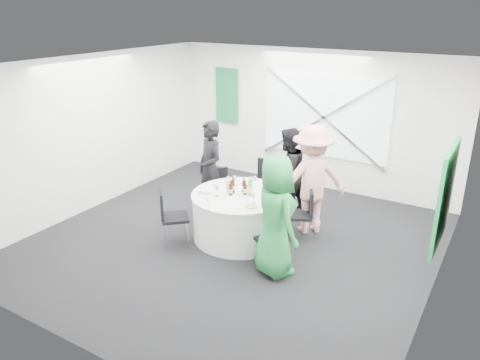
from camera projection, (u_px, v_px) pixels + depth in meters
The scene contains 47 objects.
floor at pixel (234, 241), 7.56m from camera, with size 6.00×6.00×0.00m, color black.
ceiling at pixel (233, 65), 6.57m from camera, with size 6.00×6.00×0.00m, color silver.
wall_back at pixel (311, 120), 9.47m from camera, with size 6.00×6.00×0.00m, color white.
wall_front at pixel (75, 240), 4.66m from camera, with size 6.00×6.00×0.00m, color white.
wall_left at pixel (94, 133), 8.52m from camera, with size 6.00×6.00×0.00m, color white.
wall_right at pixel (445, 200), 5.62m from camera, with size 6.00×6.00×0.00m, color white.
window_panel at pixel (325, 117), 9.26m from camera, with size 2.60×0.03×1.60m, color silver.
window_brace_a at pixel (324, 117), 9.23m from camera, with size 0.05×0.05×3.16m, color silver.
window_brace_b at pixel (324, 117), 9.23m from camera, with size 0.05×0.05×3.16m, color silver.
green_banner at pixel (227, 96), 10.29m from camera, with size 0.55×0.04×1.20m, color #156A34.
green_sign at pixel (445, 197), 6.20m from camera, with size 0.05×1.20×1.40m, color #178138.
banquet_table at pixel (240, 216), 7.59m from camera, with size 1.56×1.56×0.76m.
chair_back at pixel (266, 181), 8.59m from camera, with size 0.48×0.49×0.94m.
chair_back_left at pixel (220, 188), 8.43m from camera, with size 0.54×0.54×0.84m.
chair_back_right at pixel (304, 211), 7.50m from camera, with size 0.52×0.52×0.85m.
chair_front_right at pixel (274, 238), 6.64m from camera, with size 0.53×0.52×0.84m.
chair_front_left at pixel (169, 213), 7.33m from camera, with size 0.59×0.59×0.91m.
person_man_back_left at pixel (210, 169), 8.29m from camera, with size 0.63×0.41×1.73m, color black.
person_man_back at pixel (287, 172), 8.32m from camera, with size 0.78×0.43×1.60m, color black.
person_woman_pink at pixel (311, 180), 7.61m from camera, with size 1.18×0.55×1.83m, color pink.
person_woman_green at pixel (276, 217), 6.42m from camera, with size 0.85×0.55×1.73m, color #23823D.
plate_back at pixel (251, 183), 7.87m from camera, with size 0.29×0.29×0.01m.
plate_back_left at pixel (228, 182), 7.95m from camera, with size 0.26×0.26×0.01m.
plate_back_right at pixel (278, 193), 7.47m from camera, with size 0.25×0.25×0.04m.
plate_front_right at pixel (252, 207), 6.95m from camera, with size 0.27×0.27×0.04m.
plate_front_left at pixel (207, 195), 7.39m from camera, with size 0.28×0.28×0.01m.
napkin at pixel (206, 191), 7.44m from camera, with size 0.20×0.13×0.06m, color white.
beer_bottle_a at pixel (233, 186), 7.47m from camera, with size 0.06×0.06×0.28m.
beer_bottle_b at pixel (244, 187), 7.51m from camera, with size 0.06×0.06×0.24m.
beer_bottle_c at pixel (245, 189), 7.40m from camera, with size 0.06×0.06×0.24m.
beer_bottle_d at pixel (231, 190), 7.38m from camera, with size 0.06×0.06×0.24m.
green_water_bottle at pixel (250, 188), 7.35m from camera, with size 0.08×0.08×0.32m.
clear_water_bottle at pixel (228, 187), 7.44m from camera, with size 0.08×0.08×0.29m.
wine_glass_a at pixel (235, 179), 7.74m from camera, with size 0.07×0.07×0.17m.
wine_glass_b at pixel (217, 189), 7.33m from camera, with size 0.07×0.07×0.17m.
wine_glass_c at pixel (255, 179), 7.73m from camera, with size 0.07×0.07×0.17m.
wine_glass_d at pixel (254, 196), 7.07m from camera, with size 0.07×0.07×0.17m.
fork_a at pixel (239, 209), 6.91m from camera, with size 0.01×0.15×0.01m, color silver.
knife_a at pixel (265, 205), 7.04m from camera, with size 0.01×0.15×0.01m, color silver.
fork_b at pixel (236, 181), 7.99m from camera, with size 0.01×0.15×0.01m, color silver.
knife_b at pixel (217, 184), 7.84m from camera, with size 0.01×0.15×0.01m, color silver.
fork_c at pixel (267, 186), 7.79m from camera, with size 0.01×0.15×0.01m, color silver.
knife_c at pixel (249, 181), 7.97m from camera, with size 0.01×0.15×0.01m, color silver.
fork_d at pixel (276, 197), 7.32m from camera, with size 0.01×0.15×0.01m, color silver.
knife_d at pixel (275, 191), 7.57m from camera, with size 0.01×0.15×0.01m, color silver.
fork_e at pixel (205, 192), 7.53m from camera, with size 0.01×0.15×0.01m, color silver.
knife_e at pixel (208, 201), 7.19m from camera, with size 0.01×0.15×0.01m, color silver.
Camera 1 is at (3.56, -5.70, 3.61)m, focal length 35.00 mm.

